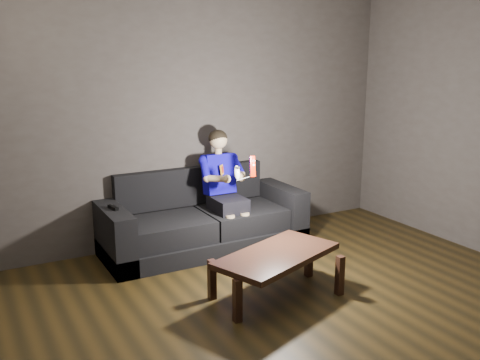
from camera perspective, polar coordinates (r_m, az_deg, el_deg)
floor at (r=4.05m, az=9.09°, el=-16.61°), size 5.00×5.00×0.00m
back_wall at (r=5.72m, az=-5.94°, el=6.65°), size 5.00×0.04×2.70m
sofa at (r=5.68m, az=-4.14°, el=-4.59°), size 2.11×0.91×0.82m
child at (r=5.61m, az=-1.77°, el=0.01°), size 0.47×0.58×1.17m
wii_remote_red at (r=5.22m, az=1.34°, el=1.48°), size 0.07×0.09×0.21m
nunchuk_white at (r=5.15m, az=-0.32°, el=0.79°), size 0.07×0.10×0.15m
wii_remote_black at (r=5.21m, az=-13.39°, el=-2.87°), size 0.07×0.16×0.03m
coffee_table at (r=4.52m, az=3.94°, el=-8.36°), size 1.21×0.89×0.40m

